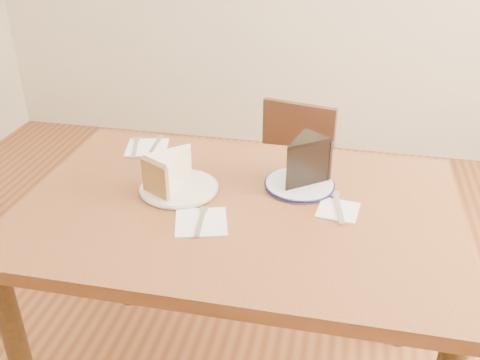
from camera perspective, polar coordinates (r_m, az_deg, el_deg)
name	(u,v)px	position (r m, az deg, el deg)	size (l,w,h in m)	color
table	(239,234)	(1.53, -0.09, -5.75)	(1.20, 0.80, 0.75)	#4A2714
chair_far	(287,187)	(2.25, 5.04, -0.70)	(0.43, 0.43, 0.74)	black
plate_cream	(179,188)	(1.55, -6.50, -0.87)	(0.22, 0.22, 0.01)	silver
plate_navy	(299,184)	(1.57, 6.36, -0.48)	(0.20, 0.20, 0.01)	silver
carrot_cake	(174,170)	(1.53, -7.01, 1.05)	(0.10, 0.14, 0.10)	#F6E6CB
chocolate_cake	(302,164)	(1.54, 6.59, 1.73)	(0.10, 0.14, 0.13)	black
napkin_cream	(201,222)	(1.40, -4.17, -4.50)	(0.13, 0.13, 0.00)	white
napkin_navy	(338,210)	(1.47, 10.41, -3.17)	(0.11, 0.11, 0.00)	white
napkin_spare	(147,147)	(1.82, -9.88, 3.46)	(0.13, 0.13, 0.00)	white
fork_cream	(201,221)	(1.40, -4.20, -4.41)	(0.01, 0.14, 0.00)	silver
knife_navy	(338,207)	(1.48, 10.43, -2.85)	(0.02, 0.17, 0.00)	silver
fork_spare	(156,144)	(1.83, -8.95, 3.80)	(0.01, 0.14, 0.00)	silver
knife_spare	(135,148)	(1.81, -11.11, 3.40)	(0.01, 0.16, 0.00)	silver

